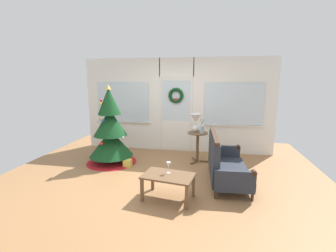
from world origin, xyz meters
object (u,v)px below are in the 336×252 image
settee_sofa (223,163)px  wine_glass (169,165)px  flower_vase (202,128)px  side_table (198,141)px  christmas_tree (110,134)px  table_lamp (196,120)px  coffee_table (168,178)px  gift_box (128,163)px

settee_sofa → wine_glass: settee_sofa is taller
flower_vase → settee_sofa: bearing=-64.5°
side_table → christmas_tree: bearing=-168.5°
christmas_tree → settee_sofa: size_ratio=1.17×
wine_glass → flower_vase: bearing=74.8°
side_table → table_lamp: table_lamp is taller
table_lamp → flower_vase: 0.25m
wine_glass → table_lamp: bearing=80.3°
flower_vase → wine_glass: (-0.48, -1.77, -0.29)m
settee_sofa → side_table: size_ratio=2.17×
table_lamp → coffee_table: 2.08m
coffee_table → table_lamp: bearing=81.0°
settee_sofa → gift_box: (-2.12, 0.41, -0.29)m
side_table → settee_sofa: bearing=-61.4°
gift_box → coffee_table: bearing=-47.1°
settee_sofa → table_lamp: 1.40m
settee_sofa → wine_glass: size_ratio=8.21×
table_lamp → christmas_tree: bearing=-167.0°
table_lamp → settee_sofa: bearing=-59.9°
christmas_tree → gift_box: size_ratio=10.66×
settee_sofa → flower_vase: size_ratio=4.57×
settee_sofa → table_lamp: bearing=120.1°
side_table → gift_box: (-1.56, -0.62, -0.43)m
side_table → wine_glass: size_ratio=3.78×
table_lamp → gift_box: bearing=-156.1°
settee_sofa → gift_box: 2.18m
christmas_tree → flower_vase: bearing=9.4°
christmas_tree → wine_glass: christmas_tree is taller
christmas_tree → settee_sofa: christmas_tree is taller
wine_glass → gift_box: wine_glass is taller
flower_vase → wine_glass: 1.85m
coffee_table → wine_glass: wine_glass is taller
table_lamp → flower_vase: (0.16, -0.10, -0.17)m
gift_box → christmas_tree: bearing=156.5°
wine_glass → christmas_tree: bearing=139.7°
side_table → coffee_table: 1.95m
coffee_table → gift_box: (-1.19, 1.28, -0.27)m
settee_sofa → side_table: 1.19m
christmas_tree → table_lamp: (1.98, 0.46, 0.31)m
side_table → flower_vase: (0.10, -0.06, 0.33)m
wine_glass → settee_sofa: bearing=39.9°
flower_vase → gift_box: 1.91m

